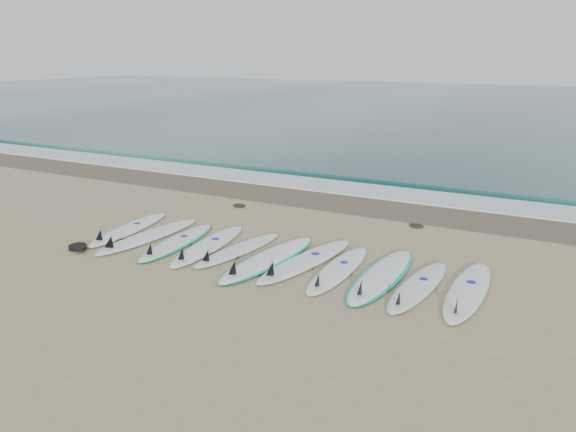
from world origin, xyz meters
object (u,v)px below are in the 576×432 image
at_px(surfboard_0, 128,229).
at_px(surfboard_10, 467,291).
at_px(leash_coil, 78,247).
at_px(surfboard_5, 267,259).

relative_size(surfboard_0, surfboard_10, 1.01).
height_order(surfboard_0, leash_coil, surfboard_0).
distance_m(surfboard_0, surfboard_5, 3.37).
relative_size(surfboard_0, surfboard_5, 0.92).
distance_m(surfboard_5, surfboard_10, 3.36).
bearing_deg(surfboard_0, surfboard_10, -6.67).
bearing_deg(surfboard_10, surfboard_0, 179.89).
height_order(surfboard_0, surfboard_5, surfboard_5).
xyz_separation_m(surfboard_0, surfboard_10, (6.71, 0.02, 0.00)).
relative_size(surfboard_5, leash_coil, 6.05).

